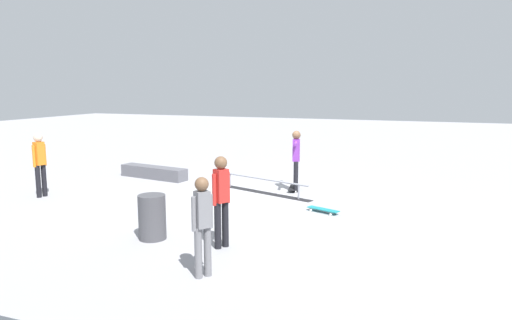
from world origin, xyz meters
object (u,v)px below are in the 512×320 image
bystander_orange_shirt (40,161)px  bystander_red_shirt (221,197)px  bystander_grey_shirt (202,221)px  skate_ledge (154,172)px  trash_bin (152,217)px  skateboard_main (293,188)px  grind_rail (262,186)px  loose_skateboard_teal (323,209)px  skater_main (296,156)px

bystander_orange_shirt → bystander_red_shirt: bearing=-96.4°
bystander_red_shirt → bystander_grey_shirt: bearing=41.4°
bystander_grey_shirt → skate_ledge: bearing=75.0°
bystander_grey_shirt → trash_bin: bearing=90.6°
bystander_orange_shirt → bystander_grey_shirt: 7.24m
bystander_orange_shirt → trash_bin: bearing=-101.6°
skateboard_main → bystander_red_shirt: (-0.10, 5.01, 0.89)m
bystander_red_shirt → skate_ledge: bearing=-108.2°
skate_ledge → grind_rail: bearing=169.9°
grind_rail → loose_skateboard_teal: size_ratio=3.80×
skateboard_main → bystander_grey_shirt: (-0.39, 6.33, 0.82)m
skater_main → skateboard_main: size_ratio=2.09×
loose_skateboard_teal → bystander_red_shirt: bearing=-91.9°
bystander_orange_shirt → bystander_grey_shirt: bystander_orange_shirt is taller
skateboard_main → trash_bin: trash_bin is taller
skateboard_main → bystander_orange_shirt: (6.10, 3.12, 0.90)m
skater_main → loose_skateboard_teal: skater_main is taller
bystander_grey_shirt → trash_bin: 2.22m
trash_bin → bystander_red_shirt: bearing=-178.7°
bystander_red_shirt → skater_main: bearing=-151.4°
bystander_grey_shirt → bystander_red_shirt: 1.35m
skate_ledge → bystander_orange_shirt: 3.62m
skate_ledge → trash_bin: (-3.34, 5.18, 0.25)m
loose_skateboard_teal → trash_bin: size_ratio=0.94×
bystander_grey_shirt → loose_skateboard_teal: size_ratio=1.94×
grind_rail → bystander_grey_shirt: (-1.11, 5.75, 0.71)m
bystander_grey_shirt → bystander_red_shirt: bystander_red_shirt is taller
trash_bin → loose_skateboard_teal: bearing=-131.5°
bystander_red_shirt → trash_bin: bystander_red_shirt is taller
skate_ledge → skater_main: skater_main is taller
loose_skateboard_teal → skateboard_main: bearing=143.8°
grind_rail → skateboard_main: 0.92m
bystander_grey_shirt → loose_skateboard_teal: (-0.93, -4.33, -0.82)m
skateboard_main → trash_bin: bearing=-25.3°
skater_main → bystander_grey_shirt: skater_main is taller
bystander_orange_shirt → grind_rail: bearing=-54.2°
skate_ledge → skateboard_main: bearing=178.4°
skater_main → trash_bin: 5.19m
bystander_orange_shirt → bystander_red_shirt: 6.48m
skate_ledge → bystander_grey_shirt: bearing=128.3°
skateboard_main → loose_skateboard_teal: size_ratio=1.00×
skate_ledge → skater_main: bearing=177.2°
grind_rail → skateboard_main: (-0.71, -0.58, -0.11)m
bystander_grey_shirt → trash_bin: (1.76, -1.28, -0.46)m
skater_main → bystander_grey_shirt: size_ratio=1.09×
skateboard_main → bystander_orange_shirt: bearing=-73.0°
bystander_grey_shirt → bystander_red_shirt: (0.29, -1.32, 0.06)m
bystander_red_shirt → bystander_orange_shirt: bearing=-78.2°
skate_ledge → bystander_grey_shirt: 8.26m
trash_bin → bystander_grey_shirt: bearing=143.9°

